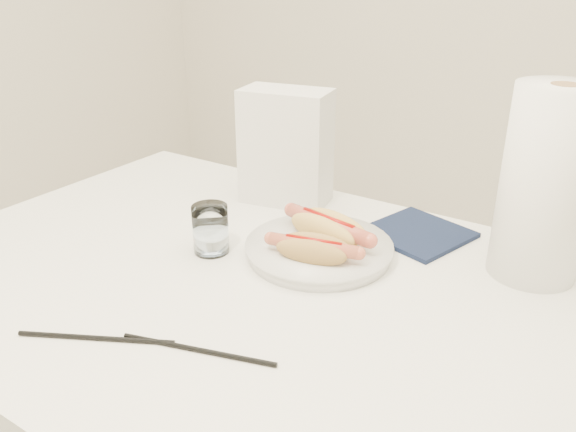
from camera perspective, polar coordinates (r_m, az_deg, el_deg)
The scene contains 10 objects.
table at distance 0.96m, azimuth -2.78°, elevation -9.34°, with size 1.20×0.80×0.75m.
plate at distance 0.99m, azimuth 3.06°, elevation -3.42°, with size 0.24×0.24×0.02m, color white.
hotdog_left at distance 0.99m, azimuth 3.99°, elevation -1.22°, with size 0.18×0.10×0.05m.
hotdog_right at distance 0.93m, azimuth 2.54°, elevation -3.28°, with size 0.15×0.08×0.04m.
water_glass at distance 1.00m, azimuth -7.65°, elevation -1.29°, with size 0.06×0.06×0.09m, color white.
chopstick_near at distance 0.83m, azimuth -18.42°, elevation -11.34°, with size 0.01×0.01×0.22m, color black.
chopstick_far at distance 0.78m, azimuth -8.86°, elevation -12.91°, with size 0.01×0.01×0.22m, color black.
napkin_box at distance 1.18m, azimuth -0.21°, elevation 6.81°, with size 0.18×0.10×0.23m, color silver.
navy_napkin at distance 1.09m, azimuth 12.66°, elevation -1.65°, with size 0.16×0.16×0.01m, color #101832.
paper_towel_roll at distance 0.96m, azimuth 24.10°, elevation 2.81°, with size 0.14×0.14×0.30m, color white.
Camera 1 is at (0.47, -0.64, 1.22)m, focal length 36.04 mm.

